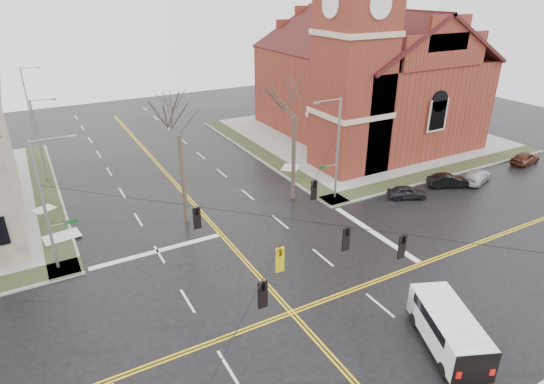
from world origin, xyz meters
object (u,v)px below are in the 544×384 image
signal_pole_nw (47,203)px  cargo_van (446,325)px  parked_car_d (525,158)px  signal_pole_ne (336,147)px  church (363,69)px  streetlight_north_b (28,96)px  streetlight_north_a (40,138)px  parked_car_b (448,181)px  parked_car_a (407,192)px  tree_nw_near (179,129)px  tree_ne (295,111)px  parked_car_c (477,176)px

signal_pole_nw → cargo_van: (17.09, -17.61, -3.68)m
parked_car_d → signal_pole_ne: bearing=76.4°
church → streetlight_north_b: (-35.42, 23.22, -3.97)m
streetlight_north_a → parked_car_d: bearing=-23.1°
church → signal_pole_nw: church is taller
parked_car_b → parked_car_d: 12.08m
signal_pole_ne → streetlight_north_b: (-21.97, 36.50, -0.48)m
cargo_van → parked_car_a: cargo_van is taller
parked_car_b → tree_nw_near: 25.68m
signal_pole_nw → parked_car_b: size_ratio=2.39×
signal_pole_nw → parked_car_d: 46.15m
signal_pole_nw → streetlight_north_b: 36.51m
parked_car_a → parked_car_b: size_ratio=0.92×
parked_car_d → tree_nw_near: size_ratio=0.36×
church → tree_nw_near: (-26.37, -10.97, -0.64)m
church → parked_car_b: (-2.30, -16.33, -7.81)m
streetlight_north_a → tree_ne: (18.76, -14.82, 3.64)m
signal_pole_nw → streetlight_north_a: signal_pole_nw is taller
streetlight_north_a → cargo_van: bearing=-64.3°
streetlight_north_b → tree_ne: (18.76, -34.82, 3.64)m
signal_pole_ne → tree_nw_near: (-12.92, 2.31, 2.85)m
signal_pole_nw → streetlight_north_b: signal_pole_nw is taller
streetlight_north_b → church: bearing=-33.2°
streetlight_north_a → tree_nw_near: 17.16m
streetlight_north_a → streetlight_north_b: size_ratio=1.00×
parked_car_d → cargo_van: bearing=110.5°
church → signal_pole_ne: (-13.44, -13.28, -3.48)m
streetlight_north_b → parked_car_c: (36.45, -40.12, -3.85)m
church → parked_car_a: bearing=-114.8°
streetlight_north_a → cargo_van: 38.00m
parked_car_c → streetlight_north_a: bearing=42.1°
streetlight_north_a → tree_ne: size_ratio=0.71×
parked_car_a → streetlight_north_b: bearing=60.0°
cargo_van → tree_ne: bearing=106.0°
parked_car_c → tree_ne: bearing=54.4°
church → cargo_van: bearing=-121.6°
parked_car_c → signal_pole_ne: bearing=57.0°
church → parked_car_a: 19.63m
parked_car_b → cargo_van: bearing=154.8°
signal_pole_nw → parked_car_c: (37.12, -3.62, -4.33)m
signal_pole_ne → tree_ne: tree_ne is taller
cargo_van → tree_nw_near: 22.22m
signal_pole_ne → cargo_van: bearing=-107.5°
church → cargo_van: 36.97m
signal_pole_nw → tree_ne: (19.43, 1.68, 3.16)m
streetlight_north_a → parked_car_a: bearing=-35.0°
streetlight_north_b → parked_car_b: bearing=-50.1°
cargo_van → parked_car_a: (11.46, 14.56, -0.68)m
streetlight_north_a → streetlight_north_b: 20.00m
parked_car_a → parked_car_d: 17.32m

